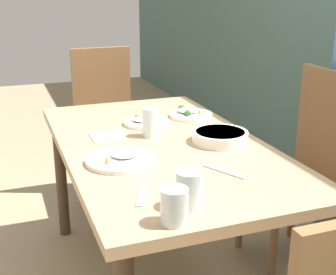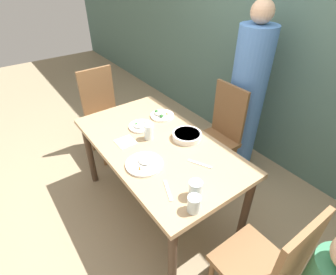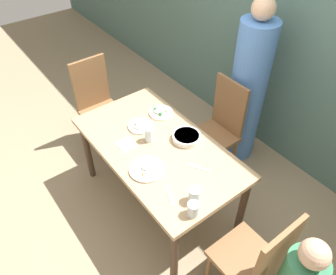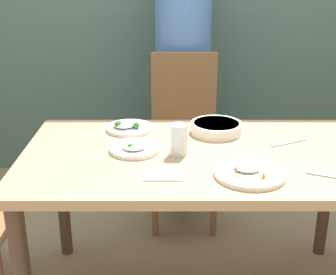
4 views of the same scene
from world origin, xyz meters
The scene contains 11 objects.
dining_table centered at (0.00, 0.00, 0.65)m, with size 1.47×0.82×0.73m.
chair_adult_spot centered at (-0.04, 0.76, 0.51)m, with size 0.40×0.40×0.98m.
person_adult centered at (-0.04, 1.09, 0.77)m, with size 0.34×0.34×1.67m.
bowl_curry centered at (0.09, 0.23, 0.76)m, with size 0.24×0.24×0.05m.
plate_rice_adult centered at (-0.32, 0.26, 0.75)m, with size 0.21×0.21×0.05m.
plate_rice_child centered at (-0.27, 0.01, 0.75)m, with size 0.21×0.21×0.05m.
plate_noodles centered at (0.17, -0.22, 0.74)m, with size 0.27×0.27×0.05m.
glass_water_center centered at (-0.09, -0.02, 0.80)m, with size 0.07×0.07×0.13m.
napkin_folded centered at (-0.15, -0.20, 0.74)m, with size 0.14×0.14×0.01m.
fork_steel centered at (0.39, 0.10, 0.74)m, with size 0.17×0.10×0.01m.
spoon_steel centered at (0.46, -0.23, 0.74)m, with size 0.17×0.09×0.01m.
Camera 4 is at (-0.13, -1.78, 1.49)m, focal length 50.00 mm.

